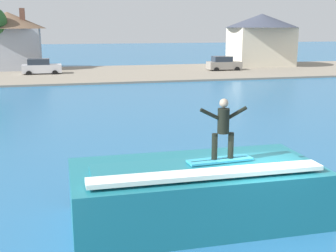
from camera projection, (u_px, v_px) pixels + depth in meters
name	position (u px, v px, depth m)	size (l,w,h in m)	color
ground_plane	(263.00, 228.00, 12.11)	(260.00, 260.00, 0.00)	#266394
wave_crest	(196.00, 192.00, 12.47)	(6.91, 3.28, 1.79)	#1B6D7C
surfboard	(220.00, 160.00, 12.14)	(1.87, 0.60, 0.06)	#33A5CC
surfer	(223.00, 126.00, 11.95)	(1.34, 0.32, 1.67)	black
shoreline_bank	(106.00, 73.00, 50.52)	(120.00, 17.78, 0.19)	gray
car_near_shore	(41.00, 67.00, 49.14)	(4.24, 2.18, 1.86)	silver
car_far_shore	(224.00, 64.00, 53.22)	(4.02, 2.06, 1.86)	gray
house_with_chimney	(9.00, 38.00, 54.19)	(9.11, 9.11, 7.49)	#9EA3AD
house_gabled_white	(261.00, 36.00, 58.64)	(9.58, 9.58, 6.97)	beige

